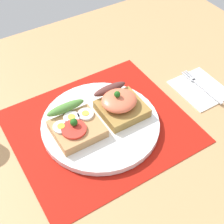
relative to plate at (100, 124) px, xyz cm
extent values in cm
cube|color=tan|center=(0.00, 0.00, -2.60)|extent=(120.00, 90.00, 3.20)
cube|color=#A6160C|center=(0.00, 0.00, -0.85)|extent=(37.78, 33.25, 0.30)
cylinder|color=white|center=(0.00, 0.00, 0.00)|extent=(25.95, 25.95, 1.40)
cube|color=tan|center=(-5.59, 0.13, 1.77)|extent=(9.98, 9.11, 2.14)
cylinder|color=red|center=(-6.66, -0.82, 3.14)|extent=(5.21, 5.21, 0.60)
ellipsoid|color=#4D8235|center=(-5.59, 5.08, 3.74)|extent=(8.78, 2.20, 1.80)
sphere|color=#1E5919|center=(-6.17, 0.13, 4.24)|extent=(1.60, 1.60, 1.60)
cylinder|color=white|center=(-8.59, 1.15, 3.09)|extent=(3.46, 3.46, 0.50)
cylinder|color=yellow|center=(-8.59, 1.15, 3.42)|extent=(1.56, 1.56, 0.16)
cylinder|color=white|center=(-5.59, 2.36, 3.09)|extent=(3.46, 3.46, 0.50)
cylinder|color=yellow|center=(-5.59, 2.36, 3.42)|extent=(1.56, 1.56, 0.16)
cylinder|color=white|center=(-2.60, 1.71, 3.09)|extent=(3.46, 3.46, 0.50)
cylinder|color=yellow|center=(-2.60, 1.71, 3.42)|extent=(1.56, 1.56, 0.16)
cube|color=olive|center=(5.59, 0.19, 1.75)|extent=(9.65, 9.20, 2.11)
ellipsoid|color=#E76948|center=(5.22, 0.61, 4.07)|extent=(7.92, 7.36, 2.52)
ellipsoid|color=#582C28|center=(5.59, 5.19, 3.71)|extent=(8.21, 2.20, 1.80)
sphere|color=#1E5919|center=(4.79, 0.79, 6.03)|extent=(1.40, 1.40, 1.40)
cube|color=white|center=(27.30, -2.22, -0.70)|extent=(11.03, 12.61, 0.60)
cube|color=#B7B7BC|center=(27.66, -4.25, -0.24)|extent=(0.80, 10.17, 0.32)
cube|color=#B7B7BC|center=(27.66, 1.03, -0.24)|extent=(1.50, 1.20, 0.32)
cube|color=#B7B7BC|center=(27.01, 3.03, -0.24)|extent=(0.32, 2.80, 0.32)
cube|color=#B7B7BC|center=(27.66, 3.03, -0.24)|extent=(0.32, 2.80, 0.32)
cube|color=#B7B7BC|center=(28.31, 3.03, -0.24)|extent=(0.32, 2.80, 0.32)
camera|label=1|loc=(-22.65, -41.55, 53.90)|focal=52.20mm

